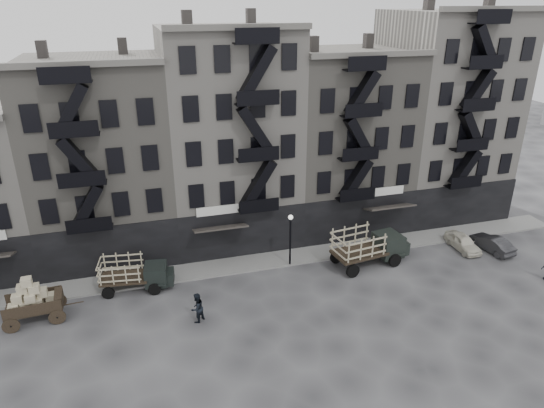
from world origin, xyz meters
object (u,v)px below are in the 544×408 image
object	(u,v)px
wagon	(30,297)
stake_truck_west	(134,271)
car_east	(463,242)
pedestrian_mid	(197,308)
car_far	(492,243)
stake_truck_east	(369,244)

from	to	relation	value
wagon	stake_truck_west	distance (m)	6.61
stake_truck_west	car_east	world-z (taller)	stake_truck_west
wagon	pedestrian_mid	distance (m)	10.45
wagon	car_east	bearing A→B (deg)	-2.86
car_far	pedestrian_mid	distance (m)	24.43
stake_truck_west	wagon	bearing A→B (deg)	-155.49
car_far	pedestrian_mid	world-z (taller)	pedestrian_mid
car_east	wagon	bearing A→B (deg)	-177.73
stake_truck_west	pedestrian_mid	world-z (taller)	stake_truck_west
stake_truck_west	car_far	bearing A→B (deg)	3.21
stake_truck_east	pedestrian_mid	bearing A→B (deg)	-173.47
stake_truck_west	pedestrian_mid	distance (m)	6.15
wagon	car_east	world-z (taller)	wagon
car_east	pedestrian_mid	world-z (taller)	pedestrian_mid
stake_truck_east	pedestrian_mid	world-z (taller)	stake_truck_east
car_far	stake_truck_west	bearing A→B (deg)	-12.45
wagon	pedestrian_mid	xyz separation A→B (m)	(9.97, -3.02, -0.76)
wagon	car_far	xyz separation A→B (m)	(34.25, -0.31, -1.13)
wagon	car_east	size ratio (longest dim) A/B	1.04
car_east	stake_truck_west	bearing A→B (deg)	178.29
stake_truck_west	car_east	size ratio (longest dim) A/B	1.42
stake_truck_west	stake_truck_east	world-z (taller)	stake_truck_east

